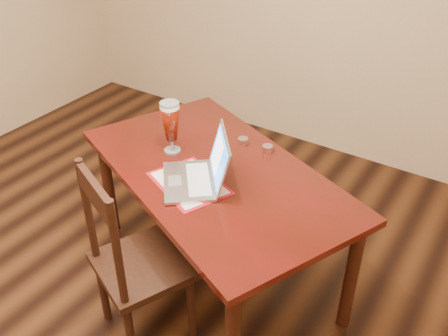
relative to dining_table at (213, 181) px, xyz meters
The scene contains 2 objects.
dining_table is the anchor object (origin of this frame).
dining_chair 0.60m from the dining_table, 97.47° to the right, with size 0.57×0.55×1.02m.
Camera 1 is at (1.50, -1.02, 2.19)m, focal length 40.00 mm.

